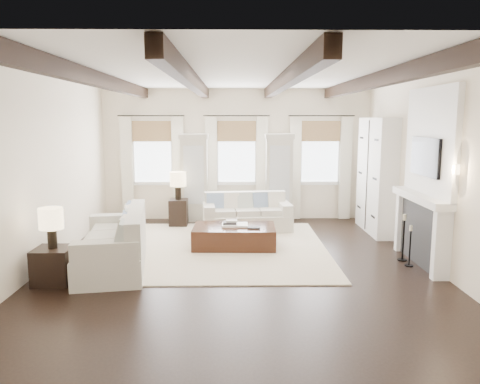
{
  "coord_description": "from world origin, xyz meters",
  "views": [
    {
      "loc": [
        -0.09,
        -7.74,
        2.48
      ],
      "look_at": [
        0.04,
        0.71,
        1.15
      ],
      "focal_mm": 35.0,
      "sensor_mm": 36.0,
      "label": 1
    }
  ],
  "objects_px": {
    "sofa_left": "(117,244)",
    "ottoman": "(234,237)",
    "sofa_back": "(247,215)",
    "side_table_back": "(179,213)",
    "side_table_front": "(54,265)"
  },
  "relations": [
    {
      "from": "sofa_left",
      "to": "ottoman",
      "type": "height_order",
      "value": "sofa_left"
    },
    {
      "from": "side_table_front",
      "to": "side_table_back",
      "type": "height_order",
      "value": "side_table_back"
    },
    {
      "from": "ottoman",
      "to": "side_table_front",
      "type": "xyz_separation_m",
      "value": [
        -2.75,
        -1.98,
        0.07
      ]
    },
    {
      "from": "ottoman",
      "to": "side_table_back",
      "type": "distance_m",
      "value": 2.26
    },
    {
      "from": "sofa_back",
      "to": "side_table_back",
      "type": "bearing_deg",
      "value": 165.03
    },
    {
      "from": "sofa_back",
      "to": "sofa_left",
      "type": "relative_size",
      "value": 0.84
    },
    {
      "from": "sofa_left",
      "to": "side_table_front",
      "type": "xyz_separation_m",
      "value": [
        -0.78,
        -0.73,
        -0.13
      ]
    },
    {
      "from": "ottoman",
      "to": "side_table_back",
      "type": "height_order",
      "value": "side_table_back"
    },
    {
      "from": "sofa_left",
      "to": "side_table_back",
      "type": "distance_m",
      "value": 3.17
    },
    {
      "from": "side_table_front",
      "to": "side_table_back",
      "type": "relative_size",
      "value": 0.88
    },
    {
      "from": "side_table_front",
      "to": "side_table_back",
      "type": "xyz_separation_m",
      "value": [
        1.45,
        3.83,
        0.04
      ]
    },
    {
      "from": "sofa_left",
      "to": "ottoman",
      "type": "xyz_separation_m",
      "value": [
        1.96,
        1.25,
        -0.19
      ]
    },
    {
      "from": "sofa_left",
      "to": "sofa_back",
      "type": "bearing_deg",
      "value": 50.0
    },
    {
      "from": "sofa_back",
      "to": "sofa_left",
      "type": "distance_m",
      "value": 3.49
    },
    {
      "from": "side_table_back",
      "to": "sofa_left",
      "type": "bearing_deg",
      "value": -102.24
    }
  ]
}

